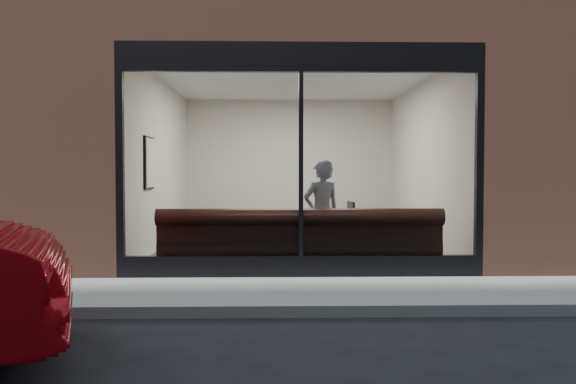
{
  "coord_description": "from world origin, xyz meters",
  "views": [
    {
      "loc": [
        -0.35,
        -5.59,
        1.44
      ],
      "look_at": [
        -0.17,
        2.4,
        1.16
      ],
      "focal_mm": 35.0,
      "sensor_mm": 36.0,
      "label": 1
    }
  ],
  "objects_px": {
    "banquette": "(300,257)",
    "cafe_chair_right": "(340,244)",
    "cafe_table_right": "(344,218)",
    "cafe_table_left": "(217,217)",
    "person": "(322,214)"
  },
  "relations": [
    {
      "from": "cafe_table_right",
      "to": "cafe_chair_right",
      "type": "distance_m",
      "value": 0.95
    },
    {
      "from": "banquette",
      "to": "cafe_table_right",
      "type": "distance_m",
      "value": 1.04
    },
    {
      "from": "banquette",
      "to": "cafe_chair_right",
      "type": "bearing_deg",
      "value": 61.58
    },
    {
      "from": "cafe_table_right",
      "to": "cafe_chair_right",
      "type": "xyz_separation_m",
      "value": [
        0.03,
        0.81,
        -0.5
      ]
    },
    {
      "from": "banquette",
      "to": "cafe_table_right",
      "type": "relative_size",
      "value": 6.45
    },
    {
      "from": "banquette",
      "to": "person",
      "type": "xyz_separation_m",
      "value": [
        0.35,
        0.32,
        0.59
      ]
    },
    {
      "from": "banquette",
      "to": "cafe_chair_right",
      "type": "relative_size",
      "value": 9.18
    },
    {
      "from": "cafe_table_right",
      "to": "cafe_chair_right",
      "type": "height_order",
      "value": "cafe_table_right"
    },
    {
      "from": "banquette",
      "to": "cafe_chair_right",
      "type": "height_order",
      "value": "banquette"
    },
    {
      "from": "banquette",
      "to": "person",
      "type": "bearing_deg",
      "value": 43.24
    },
    {
      "from": "cafe_table_right",
      "to": "banquette",
      "type": "bearing_deg",
      "value": -142.28
    },
    {
      "from": "cafe_chair_right",
      "to": "cafe_table_left",
      "type": "bearing_deg",
      "value": 12.09
    },
    {
      "from": "cafe_table_right",
      "to": "cafe_table_left",
      "type": "bearing_deg",
      "value": 174.55
    },
    {
      "from": "person",
      "to": "cafe_table_right",
      "type": "xyz_separation_m",
      "value": [
        0.37,
        0.23,
        -0.07
      ]
    },
    {
      "from": "banquette",
      "to": "person",
      "type": "distance_m",
      "value": 0.76
    }
  ]
}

